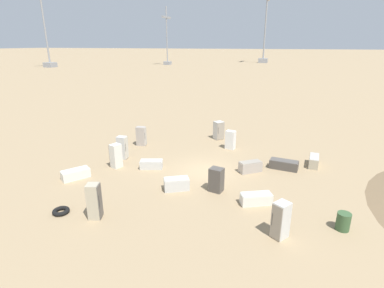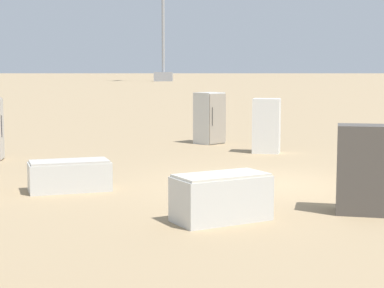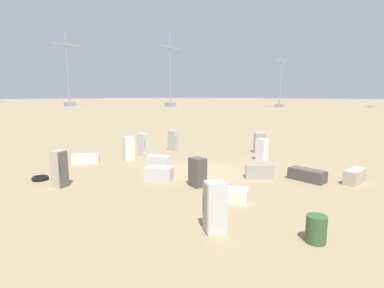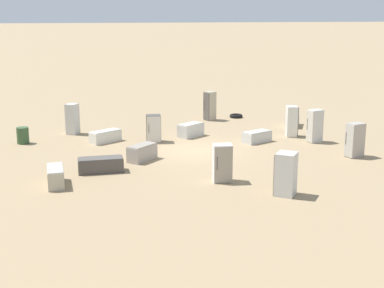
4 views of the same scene
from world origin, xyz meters
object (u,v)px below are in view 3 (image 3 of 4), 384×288
Objects in this scene: discarded_fridge_10 at (86,159)px; discarded_fridge_0 at (307,175)px; power_pylon_2 at (170,85)px; scrap_tire at (40,178)px; power_pylon_1 at (280,90)px; discarded_fridge_2 at (129,149)px; discarded_fridge_6 at (259,143)px; discarded_fridge_1 at (59,169)px; discarded_fridge_12 at (355,176)px; power_pylon_3 at (69,83)px; discarded_fridge_3 at (173,141)px; discarded_fridge_7 at (158,160)px; discarded_fridge_11 at (215,207)px; discarded_fridge_8 at (262,149)px; discarded_fridge_14 at (260,171)px; discarded_fridge_13 at (198,172)px; rusty_barrel at (316,229)px; discarded_fridge_4 at (143,145)px; discarded_fridge_5 at (159,173)px; discarded_fridge_9 at (228,195)px.

discarded_fridge_0 is at bearing 59.41° from discarded_fridge_10.
scrap_tire is at bearing 43.09° from power_pylon_2.
power_pylon_1 reaches higher than discarded_fridge_0.
scrap_tire is at bearing -155.82° from discarded_fridge_2.
discarded_fridge_6 reaches higher than scrap_tire.
discarded_fridge_1 is 1.09× the size of discarded_fridge_12.
power_pylon_3 reaches higher than discarded_fridge_3.
discarded_fridge_10 reaches higher than discarded_fridge_7.
discarded_fridge_11 reaches higher than discarded_fridge_2.
discarded_fridge_10 is at bearing 19.98° from power_pylon_1.
discarded_fridge_11 is at bearing 42.53° from discarded_fridge_3.
discarded_fridge_6 is 2.83m from discarded_fridge_8.
power_pylon_2 is at bearing -122.99° from discarded_fridge_0.
discarded_fridge_14 is at bearing 69.01° from power_pylon_3.
discarded_fridge_13 reaches higher than discarded_fridge_12.
discarded_fridge_6 reaches higher than discarded_fridge_10.
discarded_fridge_2 is at bearing 66.49° from power_pylon_3.
discarded_fridge_2 is 1.97× the size of rusty_barrel.
power_pylon_3 is at bearing -53.80° from power_pylon_2.
discarded_fridge_4 is at bearing -172.38° from scrap_tire.
discarded_fridge_4 is (3.30, 0.14, 0.06)m from discarded_fridge_3.
discarded_fridge_2 is 12.39m from discarded_fridge_11.
discarded_fridge_5 is 1.92× the size of scrap_tire.
discarded_fridge_12 is at bearing -79.76° from discarded_fridge_5.
power_pylon_3 is 125.50m from discarded_fridge_8.
discarded_fridge_2 is 1.10× the size of discarded_fridge_8.
discarded_fridge_11 is (53.05, 122.55, -8.97)m from power_pylon_3.
discarded_fridge_10 is at bearing 12.73° from discarded_fridge_6.
discarded_fridge_3 is at bearing -156.22° from discarded_fridge_8.
discarded_fridge_0 is 1.37× the size of discarded_fridge_13.
discarded_fridge_12 is at bearing -173.22° from rusty_barrel.
discarded_fridge_2 is at bearing 11.31° from discarded_fridge_11.
rusty_barrel is at bearing 66.55° from discarded_fridge_4.
discarded_fridge_5 is 1.13× the size of discarded_fridge_13.
power_pylon_1 is 13.00× the size of discarded_fridge_2.
discarded_fridge_8 is at bearing 153.78° from scrap_tire.
power_pylon_1 is at bearing -176.49° from discarded_fridge_7.
discarded_fridge_0 is 2.50m from discarded_fridge_14.
discarded_fridge_4 is 8.00m from scrap_tire.
rusty_barrel is at bearing 31.87° from discarded_fridge_10.
discarded_fridge_10 is at bearing 43.65° from power_pylon_2.
discarded_fridge_0 is at bearing -77.57° from discarded_fridge_5.
discarded_fridge_2 is at bearing -175.43° from discarded_fridge_1.
discarded_fridge_1 reaches higher than scrap_tire.
discarded_fridge_9 is at bearing -25.63° from discarded_fridge_14.
discarded_fridge_11 is (2.85, 6.13, 0.50)m from discarded_fridge_5.
discarded_fridge_0 is (71.20, 86.41, -8.81)m from power_pylon_2.
power_pylon_1 is 13.44× the size of discarded_fridge_5.
discarded_fridge_4 reaches higher than discarded_fridge_14.
discarded_fridge_2 reaches higher than discarded_fridge_3.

